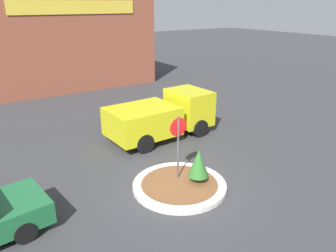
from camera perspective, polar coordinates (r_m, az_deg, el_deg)
ground_plane at (r=11.98m, az=2.00°, el=-10.66°), size 120.00×120.00×0.00m
traffic_island at (r=11.94m, az=2.00°, el=-10.30°), size 3.36×3.36×0.17m
stop_sign at (r=11.56m, az=1.79°, el=-2.15°), size 0.69×0.07×2.53m
island_shrub at (r=11.70m, az=5.33°, el=-6.43°), size 0.73×0.73×1.24m
utility_truck at (r=15.90m, az=-1.07°, el=1.81°), size 5.28×2.60×2.10m
storefront_building at (r=27.56m, az=-17.34°, el=13.81°), size 12.52×6.07×6.77m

